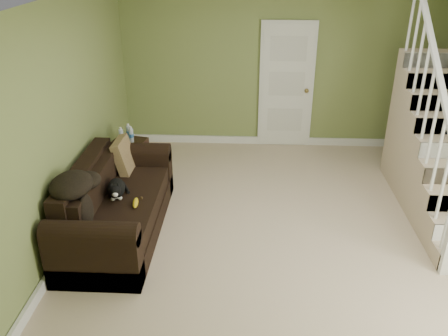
# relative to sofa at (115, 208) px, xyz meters

# --- Properties ---
(floor) EXTENTS (5.00, 5.50, 0.01)m
(floor) POSITION_rel_sofa_xyz_m (2.02, 0.03, -0.32)
(floor) COLOR tan
(floor) RESTS_ON ground
(ceiling) EXTENTS (5.00, 5.50, 0.01)m
(ceiling) POSITION_rel_sofa_xyz_m (2.02, 0.03, 2.28)
(ceiling) COLOR white
(ceiling) RESTS_ON wall_back
(wall_back) EXTENTS (5.00, 0.04, 2.60)m
(wall_back) POSITION_rel_sofa_xyz_m (2.02, 2.78, 0.98)
(wall_back) COLOR olive
(wall_back) RESTS_ON floor
(wall_front) EXTENTS (5.00, 0.04, 2.60)m
(wall_front) POSITION_rel_sofa_xyz_m (2.02, -2.72, 0.98)
(wall_front) COLOR olive
(wall_front) RESTS_ON floor
(wall_left) EXTENTS (0.04, 5.50, 2.60)m
(wall_left) POSITION_rel_sofa_xyz_m (-0.48, 0.03, 0.98)
(wall_left) COLOR olive
(wall_left) RESTS_ON floor
(baseboard_back) EXTENTS (5.00, 0.04, 0.12)m
(baseboard_back) POSITION_rel_sofa_xyz_m (2.02, 2.75, -0.26)
(baseboard_back) COLOR white
(baseboard_back) RESTS_ON floor
(baseboard_left) EXTENTS (0.04, 5.50, 0.12)m
(baseboard_left) POSITION_rel_sofa_xyz_m (-0.45, 0.03, -0.26)
(baseboard_left) COLOR white
(baseboard_left) RESTS_ON floor
(door) EXTENTS (0.86, 0.12, 2.02)m
(door) POSITION_rel_sofa_xyz_m (2.12, 2.74, 0.68)
(door) COLOR white
(door) RESTS_ON floor
(staircase) EXTENTS (1.00, 2.51, 2.82)m
(staircase) POSITION_rel_sofa_xyz_m (4.01, 1.00, 0.32)
(staircase) COLOR tan
(staircase) RESTS_ON floor
(sofa) EXTENTS (0.93, 2.15, 0.85)m
(sofa) POSITION_rel_sofa_xyz_m (0.00, 0.00, 0.00)
(sofa) COLOR black
(sofa) RESTS_ON floor
(side_table) EXTENTS (0.53, 0.53, 0.76)m
(side_table) POSITION_rel_sofa_xyz_m (-0.17, 1.47, -0.05)
(side_table) COLOR black
(side_table) RESTS_ON floor
(cat) EXTENTS (0.31, 0.53, 0.26)m
(cat) POSITION_rel_sofa_xyz_m (0.03, 0.02, 0.24)
(cat) COLOR black
(cat) RESTS_ON sofa
(banana) EXTENTS (0.08, 0.22, 0.06)m
(banana) POSITION_rel_sofa_xyz_m (0.30, -0.16, 0.17)
(banana) COLOR gold
(banana) RESTS_ON sofa
(throw_pillow) EXTENTS (0.22, 0.45, 0.46)m
(throw_pillow) POSITION_rel_sofa_xyz_m (-0.04, 0.73, 0.32)
(throw_pillow) COLOR #45301B
(throw_pillow) RESTS_ON sofa
(throw_blanket) EXTENTS (0.44, 0.57, 0.23)m
(throw_blanket) POSITION_rel_sofa_xyz_m (-0.25, -0.51, 0.56)
(throw_blanket) COLOR black
(throw_blanket) RESTS_ON sofa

